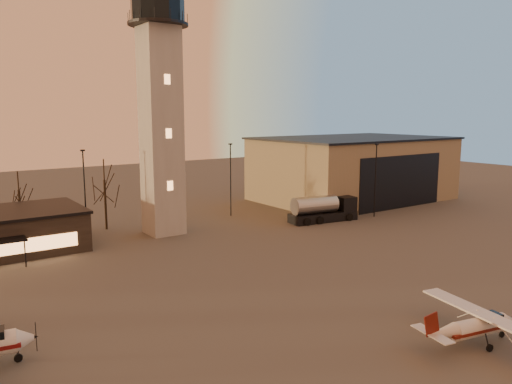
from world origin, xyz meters
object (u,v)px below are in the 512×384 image
(hangar, at_px, (353,168))
(fuel_truck, at_px, (323,211))
(cessna_front, at_px, (480,329))
(control_tower, at_px, (160,95))

(hangar, relative_size, fuel_truck, 3.16)
(cessna_front, height_order, fuel_truck, fuel_truck)
(cessna_front, bearing_deg, control_tower, 107.63)
(control_tower, height_order, fuel_truck, control_tower)
(fuel_truck, bearing_deg, hangar, 41.39)
(hangar, distance_m, fuel_truck, 19.18)
(hangar, height_order, cessna_front, hangar)
(control_tower, relative_size, fuel_truck, 3.36)
(control_tower, height_order, hangar, control_tower)
(fuel_truck, bearing_deg, control_tower, 172.27)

